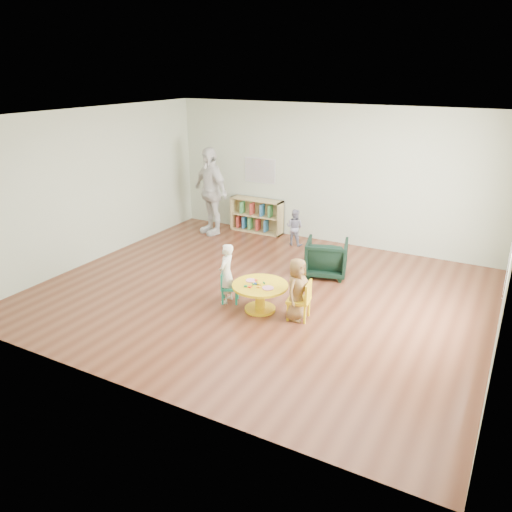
{
  "coord_description": "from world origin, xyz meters",
  "views": [
    {
      "loc": [
        3.47,
        -6.54,
        3.46
      ],
      "look_at": [
        0.08,
        -0.3,
        0.76
      ],
      "focal_mm": 35.0,
      "sensor_mm": 36.0,
      "label": 1
    }
  ],
  "objects_px": {
    "kid_chair_right": "(302,299)",
    "armchair": "(326,258)",
    "child_left": "(226,273)",
    "kid_chair_left": "(228,286)",
    "activity_table": "(260,292)",
    "child_right": "(297,289)",
    "adult_caretaker": "(210,191)",
    "toddler": "(295,227)",
    "bookshelf": "(257,215)"
  },
  "relations": [
    {
      "from": "kid_chair_left",
      "to": "child_right",
      "type": "bearing_deg",
      "value": 64.82
    },
    {
      "from": "kid_chair_left",
      "to": "kid_chair_right",
      "type": "height_order",
      "value": "kid_chair_right"
    },
    {
      "from": "kid_chair_left",
      "to": "armchair",
      "type": "relative_size",
      "value": 0.7
    },
    {
      "from": "kid_chair_left",
      "to": "kid_chair_right",
      "type": "xyz_separation_m",
      "value": [
        1.24,
        0.02,
        0.05
      ]
    },
    {
      "from": "kid_chair_left",
      "to": "adult_caretaker",
      "type": "bearing_deg",
      "value": -167.38
    },
    {
      "from": "child_right",
      "to": "adult_caretaker",
      "type": "height_order",
      "value": "adult_caretaker"
    },
    {
      "from": "toddler",
      "to": "armchair",
      "type": "bearing_deg",
      "value": 134.66
    },
    {
      "from": "bookshelf",
      "to": "toddler",
      "type": "relative_size",
      "value": 1.58
    },
    {
      "from": "activity_table",
      "to": "adult_caretaker",
      "type": "relative_size",
      "value": 0.45
    },
    {
      "from": "kid_chair_right",
      "to": "armchair",
      "type": "distance_m",
      "value": 1.75
    },
    {
      "from": "kid_chair_right",
      "to": "armchair",
      "type": "bearing_deg",
      "value": -0.23
    },
    {
      "from": "kid_chair_right",
      "to": "child_right",
      "type": "relative_size",
      "value": 0.63
    },
    {
      "from": "kid_chair_left",
      "to": "bookshelf",
      "type": "xyz_separation_m",
      "value": [
        -1.31,
        3.38,
        0.1
      ]
    },
    {
      "from": "armchair",
      "to": "child_right",
      "type": "relative_size",
      "value": 0.76
    },
    {
      "from": "adult_caretaker",
      "to": "armchair",
      "type": "bearing_deg",
      "value": 4.39
    },
    {
      "from": "child_right",
      "to": "toddler",
      "type": "distance_m",
      "value": 3.26
    },
    {
      "from": "bookshelf",
      "to": "child_right",
      "type": "relative_size",
      "value": 1.28
    },
    {
      "from": "activity_table",
      "to": "child_left",
      "type": "distance_m",
      "value": 0.62
    },
    {
      "from": "toddler",
      "to": "bookshelf",
      "type": "bearing_deg",
      "value": -20.49
    },
    {
      "from": "kid_chair_right",
      "to": "toddler",
      "type": "relative_size",
      "value": 0.77
    },
    {
      "from": "kid_chair_right",
      "to": "child_right",
      "type": "bearing_deg",
      "value": 106.62
    },
    {
      "from": "bookshelf",
      "to": "child_right",
      "type": "bearing_deg",
      "value": -53.72
    },
    {
      "from": "child_right",
      "to": "adult_caretaker",
      "type": "xyz_separation_m",
      "value": [
        -3.32,
        2.81,
        0.48
      ]
    },
    {
      "from": "child_left",
      "to": "toddler",
      "type": "height_order",
      "value": "child_left"
    },
    {
      "from": "adult_caretaker",
      "to": "bookshelf",
      "type": "bearing_deg",
      "value": 57.73
    },
    {
      "from": "bookshelf",
      "to": "adult_caretaker",
      "type": "height_order",
      "value": "adult_caretaker"
    },
    {
      "from": "activity_table",
      "to": "kid_chair_left",
      "type": "height_order",
      "value": "kid_chair_left"
    },
    {
      "from": "kid_chair_right",
      "to": "adult_caretaker",
      "type": "distance_m",
      "value": 4.43
    },
    {
      "from": "activity_table",
      "to": "toddler",
      "type": "height_order",
      "value": "toddler"
    },
    {
      "from": "activity_table",
      "to": "child_right",
      "type": "bearing_deg",
      "value": 0.44
    },
    {
      "from": "kid_chair_right",
      "to": "armchair",
      "type": "relative_size",
      "value": 0.82
    },
    {
      "from": "activity_table",
      "to": "kid_chair_right",
      "type": "relative_size",
      "value": 1.44
    },
    {
      "from": "kid_chair_left",
      "to": "child_left",
      "type": "relative_size",
      "value": 0.52
    },
    {
      "from": "armchair",
      "to": "child_left",
      "type": "bearing_deg",
      "value": 45.17
    },
    {
      "from": "kid_chair_left",
      "to": "toddler",
      "type": "relative_size",
      "value": 0.66
    },
    {
      "from": "kid_chair_right",
      "to": "adult_caretaker",
      "type": "height_order",
      "value": "adult_caretaker"
    },
    {
      "from": "kid_chair_right",
      "to": "toddler",
      "type": "bearing_deg",
      "value": 16.72
    },
    {
      "from": "bookshelf",
      "to": "kid_chair_right",
      "type": "bearing_deg",
      "value": -52.7
    },
    {
      "from": "child_left",
      "to": "child_right",
      "type": "xyz_separation_m",
      "value": [
        1.19,
        -0.01,
        -0.01
      ]
    },
    {
      "from": "kid_chair_right",
      "to": "child_left",
      "type": "relative_size",
      "value": 0.62
    },
    {
      "from": "armchair",
      "to": "kid_chair_right",
      "type": "bearing_deg",
      "value": 83.57
    },
    {
      "from": "kid_chair_right",
      "to": "child_left",
      "type": "bearing_deg",
      "value": 81.8
    },
    {
      "from": "activity_table",
      "to": "kid_chair_right",
      "type": "height_order",
      "value": "kid_chair_right"
    },
    {
      "from": "kid_chair_left",
      "to": "armchair",
      "type": "bearing_deg",
      "value": 126.42
    },
    {
      "from": "armchair",
      "to": "child_right",
      "type": "xyz_separation_m",
      "value": [
        0.21,
        -1.76,
        0.14
      ]
    },
    {
      "from": "kid_chair_right",
      "to": "activity_table",
      "type": "bearing_deg",
      "value": 83.8
    },
    {
      "from": "activity_table",
      "to": "child_right",
      "type": "height_order",
      "value": "child_right"
    },
    {
      "from": "child_left",
      "to": "bookshelf",
      "type": "bearing_deg",
      "value": -166.67
    },
    {
      "from": "kid_chair_left",
      "to": "bookshelf",
      "type": "relative_size",
      "value": 0.42
    },
    {
      "from": "activity_table",
      "to": "armchair",
      "type": "height_order",
      "value": "armchair"
    }
  ]
}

